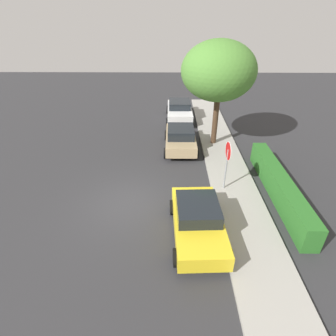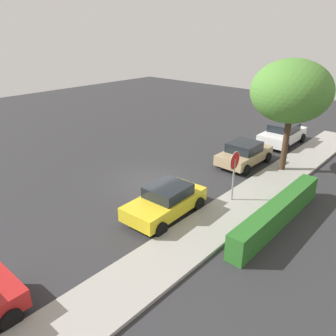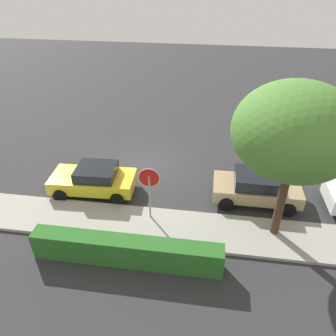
# 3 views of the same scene
# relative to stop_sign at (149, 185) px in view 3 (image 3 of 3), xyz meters

# --- Properties ---
(ground_plane) EXTENTS (60.00, 60.00, 0.00)m
(ground_plane) POSITION_rel_stop_sign_xyz_m (1.07, -4.51, -1.80)
(ground_plane) COLOR #2D2D30
(sidewalk_curb) EXTENTS (32.00, 2.23, 0.14)m
(sidewalk_curb) POSITION_rel_stop_sign_xyz_m (1.07, 0.53, -1.73)
(sidewalk_curb) COLOR #9E9B93
(sidewalk_curb) RESTS_ON ground_plane
(stop_sign) EXTENTS (0.89, 0.08, 2.59)m
(stop_sign) POSITION_rel_stop_sign_xyz_m (0.00, 0.00, 0.00)
(stop_sign) COLOR gray
(stop_sign) RESTS_ON ground_plane
(parked_car_yellow) EXTENTS (4.00, 2.15, 1.41)m
(parked_car_yellow) POSITION_rel_stop_sign_xyz_m (3.00, -1.54, -1.08)
(parked_car_yellow) COLOR yellow
(parked_car_yellow) RESTS_ON ground_plane
(parked_car_tan) EXTENTS (3.92, 2.04, 1.44)m
(parked_car_tan) POSITION_rel_stop_sign_xyz_m (-4.54, -1.98, -1.07)
(parked_car_tan) COLOR tan
(parked_car_tan) RESTS_ON ground_plane
(street_tree_near_corner) EXTENTS (4.28, 4.28, 6.32)m
(street_tree_near_corner) POSITION_rel_stop_sign_xyz_m (-5.10, 0.09, 2.81)
(street_tree_near_corner) COLOR #422D1E
(street_tree_near_corner) RESTS_ON ground_plane
(front_yard_hedge) EXTENTS (7.02, 0.72, 1.09)m
(front_yard_hedge) POSITION_rel_stop_sign_xyz_m (0.40, 2.47, -1.26)
(front_yard_hedge) COLOR #286623
(front_yard_hedge) RESTS_ON ground_plane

